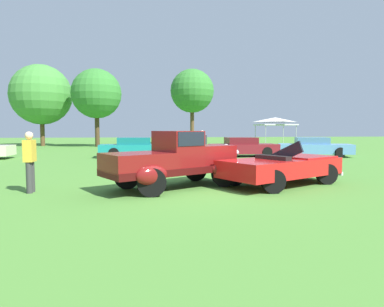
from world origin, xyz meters
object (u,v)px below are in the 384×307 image
neighbor_convertible (283,166)px  show_car_burgundy (243,147)px  feature_pickup_truck (176,159)px  show_car_teal (136,148)px  spectator_near_truck (202,146)px  canopy_tent_left_field (275,121)px  show_car_skyblue (314,147)px  spectator_between_cars (30,160)px

neighbor_convertible → show_car_burgundy: neighbor_convertible is taller
feature_pickup_truck → show_car_teal: 11.21m
spectator_near_truck → canopy_tent_left_field: size_ratio=0.60×
show_car_burgundy → show_car_skyblue: bearing=-8.0°
canopy_tent_left_field → show_car_skyblue: bearing=-89.8°
neighbor_convertible → spectator_between_cars: 7.48m
show_car_burgundy → spectator_near_truck: size_ratio=2.53×
feature_pickup_truck → show_car_burgundy: size_ratio=1.03×
canopy_tent_left_field → spectator_near_truck: bearing=-126.8°
neighbor_convertible → canopy_tent_left_field: 17.69m
show_car_teal → spectator_between_cars: spectator_between_cars is taller
spectator_between_cars → show_car_burgundy: bearing=49.6°
show_car_teal → canopy_tent_left_field: canopy_tent_left_field is taller
spectator_near_truck → feature_pickup_truck: bearing=-106.7°
feature_pickup_truck → show_car_teal: feature_pickup_truck is taller
feature_pickup_truck → canopy_tent_left_field: 19.23m
show_car_skyblue → canopy_tent_left_field: size_ratio=1.68×
show_car_skyblue → neighbor_convertible: bearing=-122.3°
spectator_near_truck → show_car_burgundy: bearing=53.5°
feature_pickup_truck → show_car_skyblue: bearing=45.9°
canopy_tent_left_field → neighbor_convertible: bearing=-110.8°
show_car_skyblue → show_car_burgundy: bearing=172.0°
neighbor_convertible → spectator_near_truck: size_ratio=2.65×
show_car_teal → canopy_tent_left_field: bearing=25.9°
show_car_burgundy → show_car_teal: bearing=176.1°
feature_pickup_truck → show_car_skyblue: size_ratio=0.93×
neighbor_convertible → canopy_tent_left_field: bearing=69.2°
show_car_teal → spectator_between_cars: bearing=-102.5°
neighbor_convertible → show_car_skyblue: size_ratio=0.95×
neighbor_convertible → spectator_between_cars: spectator_between_cars is taller
show_car_skyblue → spectator_near_truck: size_ratio=2.80×
show_car_teal → show_car_burgundy: size_ratio=1.08×
show_car_skyblue → canopy_tent_left_field: bearing=90.2°
feature_pickup_truck → spectator_near_truck: bearing=73.3°
show_car_teal → spectator_near_truck: spectator_near_truck is taller
feature_pickup_truck → show_car_teal: bearing=97.8°
neighbor_convertible → spectator_near_truck: 6.17m
show_car_teal → canopy_tent_left_field: size_ratio=1.64×
show_car_burgundy → spectator_between_cars: (-9.26, -10.87, 0.31)m
neighbor_convertible → show_car_skyblue: bearing=57.7°
feature_pickup_truck → canopy_tent_left_field: canopy_tent_left_field is taller
show_car_skyblue → spectator_near_truck: bearing=-153.2°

